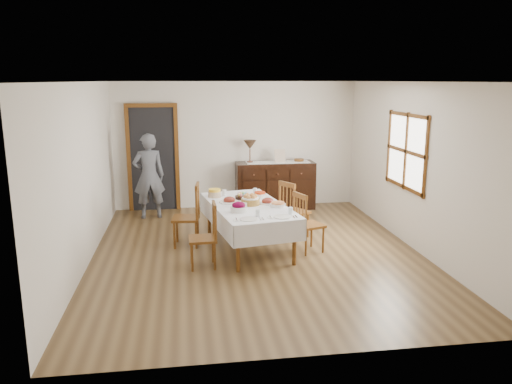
{
  "coord_description": "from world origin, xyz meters",
  "views": [
    {
      "loc": [
        -1.06,
        -7.26,
        2.62
      ],
      "look_at": [
        0.0,
        0.1,
        0.95
      ],
      "focal_mm": 35.0,
      "sensor_mm": 36.0,
      "label": 1
    }
  ],
  "objects": [
    {
      "name": "chair_left_far",
      "position": [
        -1.02,
        0.53,
        0.51
      ],
      "size": [
        0.46,
        0.46,
        1.02
      ],
      "rotation": [
        0.0,
        0.0,
        -1.67
      ],
      "color": "#603612",
      "rests_on": "ground"
    },
    {
      "name": "dining_table",
      "position": [
        -0.11,
        0.23,
        0.64
      ],
      "size": [
        1.42,
        2.26,
        0.72
      ],
      "rotation": [
        0.0,
        0.0,
        0.17
      ],
      "color": "white",
      "rests_on": "ground"
    },
    {
      "name": "glass_far_b",
      "position": [
        0.1,
        0.92,
        0.78
      ],
      "size": [
        0.07,
        0.07,
        0.11
      ],
      "color": "white",
      "rests_on": "dining_table"
    },
    {
      "name": "glass_far_a",
      "position": [
        -0.42,
        0.9,
        0.77
      ],
      "size": [
        0.07,
        0.07,
        0.1
      ],
      "color": "white",
      "rests_on": "dining_table"
    },
    {
      "name": "butter_dish",
      "position": [
        -0.22,
        0.09,
        0.76
      ],
      "size": [
        0.15,
        0.11,
        0.07
      ],
      "color": "white",
      "rests_on": "dining_table"
    },
    {
      "name": "deco_bowl",
      "position": [
        1.28,
        2.74,
        1.0
      ],
      "size": [
        0.2,
        0.2,
        0.06
      ],
      "color": "#603612",
      "rests_on": "sideboard"
    },
    {
      "name": "setting_right",
      "position": [
        0.33,
        -0.52,
        0.74
      ],
      "size": [
        0.44,
        0.31,
        0.1
      ],
      "color": "white",
      "rests_on": "dining_table"
    },
    {
      "name": "sideboard",
      "position": [
        0.78,
        2.72,
        0.49
      ],
      "size": [
        1.61,
        0.58,
        0.97
      ],
      "color": "black",
      "rests_on": "ground"
    },
    {
      "name": "bread_basket",
      "position": [
        -0.07,
        0.22,
        0.8
      ],
      "size": [
        0.29,
        0.29,
        0.17
      ],
      "color": "olive",
      "rests_on": "dining_table"
    },
    {
      "name": "picture_frame",
      "position": [
        0.86,
        2.65,
        1.11
      ],
      "size": [
        0.22,
        0.08,
        0.28
      ],
      "color": "#C2A792",
      "rests_on": "sideboard"
    },
    {
      "name": "runner",
      "position": [
        0.83,
        2.71,
        0.97
      ],
      "size": [
        1.3,
        0.35,
        0.01
      ],
      "color": "white",
      "rests_on": "sideboard"
    },
    {
      "name": "chair_left_near",
      "position": [
        -0.8,
        -0.46,
        0.47
      ],
      "size": [
        0.4,
        0.4,
        0.94
      ],
      "rotation": [
        0.0,
        0.0,
        -1.55
      ],
      "color": "#603612",
      "rests_on": "ground"
    },
    {
      "name": "beet_bowl",
      "position": [
        -0.3,
        -0.17,
        0.79
      ],
      "size": [
        0.25,
        0.25,
        0.15
      ],
      "color": "white",
      "rests_on": "dining_table"
    },
    {
      "name": "chair_right_near",
      "position": [
        0.77,
        -0.04,
        0.48
      ],
      "size": [
        0.51,
        0.51,
        0.95
      ],
      "rotation": [
        0.0,
        0.0,
        1.92
      ],
      "color": "#603612",
      "rests_on": "ground"
    },
    {
      "name": "ham_platter_b",
      "position": [
        0.21,
        0.26,
        0.75
      ],
      "size": [
        0.28,
        0.28,
        0.11
      ],
      "color": "white",
      "rests_on": "dining_table"
    },
    {
      "name": "table_lamp",
      "position": [
        0.26,
        2.75,
        1.32
      ],
      "size": [
        0.26,
        0.26,
        0.46
      ],
      "color": "brown",
      "rests_on": "sideboard"
    },
    {
      "name": "person",
      "position": [
        -1.76,
        2.33,
        0.88
      ],
      "size": [
        0.6,
        0.44,
        1.76
      ],
      "primitive_type": "imported",
      "rotation": [
        0.0,
        0.0,
        3.31
      ],
      "color": "#52555E",
      "rests_on": "ground"
    },
    {
      "name": "casserole_dish",
      "position": [
        0.33,
        0.04,
        0.76
      ],
      "size": [
        0.24,
        0.24,
        0.07
      ],
      "color": "white",
      "rests_on": "dining_table"
    },
    {
      "name": "ground",
      "position": [
        0.0,
        0.0,
        0.0
      ],
      "size": [
        6.0,
        6.0,
        0.0
      ],
      "primitive_type": "plane",
      "color": "brown"
    },
    {
      "name": "ham_platter_a",
      "position": [
        -0.38,
        0.42,
        0.75
      ],
      "size": [
        0.33,
        0.33,
        0.11
      ],
      "color": "white",
      "rests_on": "dining_table"
    },
    {
      "name": "pineapple_bowl",
      "position": [
        -0.59,
        0.82,
        0.79
      ],
      "size": [
        0.22,
        0.22,
        0.14
      ],
      "color": "tan",
      "rests_on": "dining_table"
    },
    {
      "name": "egg_basket",
      "position": [
        -0.14,
        0.63,
        0.76
      ],
      "size": [
        0.26,
        0.26,
        0.1
      ],
      "color": "black",
      "rests_on": "dining_table"
    },
    {
      "name": "chair_right_far",
      "position": [
        0.71,
        0.7,
        0.49
      ],
      "size": [
        0.56,
        0.56,
        0.98
      ],
      "rotation": [
        0.0,
        0.0,
        2.11
      ],
      "color": "#603612",
      "rests_on": "ground"
    },
    {
      "name": "carrot_bowl",
      "position": [
        0.15,
        0.7,
        0.77
      ],
      "size": [
        0.2,
        0.2,
        0.09
      ],
      "color": "white",
      "rests_on": "dining_table"
    },
    {
      "name": "room_shell",
      "position": [
        -0.15,
        0.42,
        1.64
      ],
      "size": [
        5.02,
        6.02,
        2.65
      ],
      "color": "silver",
      "rests_on": "ground"
    },
    {
      "name": "setting_left",
      "position": [
        -0.16,
        -0.57,
        0.74
      ],
      "size": [
        0.44,
        0.31,
        0.1
      ],
      "color": "white",
      "rests_on": "dining_table"
    }
  ]
}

